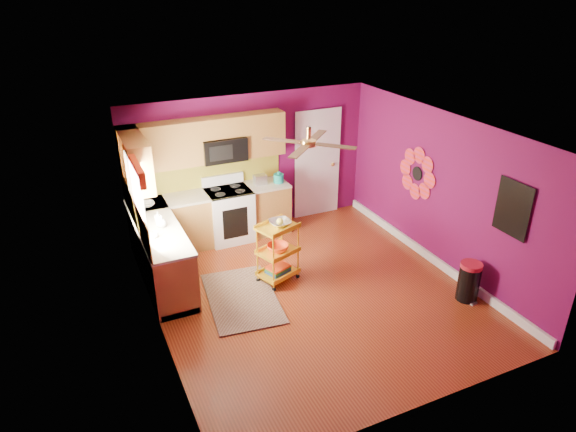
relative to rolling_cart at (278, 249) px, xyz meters
name	(u,v)px	position (x,y,z in m)	size (l,w,h in m)	color
ground	(312,292)	(0.32, -0.54, -0.54)	(5.00, 5.00, 0.00)	maroon
room_envelope	(316,192)	(0.34, -0.54, 1.09)	(4.54, 5.04, 2.52)	#620B45
lower_cabinets	(191,234)	(-1.03, 1.28, -0.11)	(2.81, 2.31, 0.94)	brown
electric_range	(229,214)	(-0.23, 1.63, -0.06)	(0.76, 0.66, 1.13)	white
upper_cabinetry	(184,148)	(-0.92, 1.63, 1.26)	(2.80, 2.30, 1.26)	brown
left_window	(135,185)	(-1.90, 0.51, 1.20)	(0.08, 1.35, 1.08)	white
panel_door	(317,165)	(1.67, 1.93, 0.48)	(0.95, 0.11, 2.15)	white
right_wall_art	(457,188)	(2.55, -0.88, 0.90)	(0.04, 2.74, 1.04)	black
ceiling_fan	(309,142)	(0.32, -0.34, 1.75)	(1.01, 1.01, 0.26)	#BF8C3F
shag_rug	(242,298)	(-0.70, -0.25, -0.53)	(0.98, 1.59, 0.02)	black
rolling_cart	(278,249)	(0.00, 0.00, 0.00)	(0.69, 0.60, 1.05)	yellow
trash_can	(469,281)	(2.31, -1.64, -0.24)	(0.36, 0.37, 0.60)	black
teal_kettle	(279,178)	(0.72, 1.60, 0.48)	(0.18, 0.18, 0.21)	#128A80
toaster	(260,180)	(0.38, 1.65, 0.49)	(0.22, 0.15, 0.18)	beige
soap_bottle_a	(158,218)	(-1.60, 0.81, 0.50)	(0.09, 0.09, 0.20)	#EA3F72
soap_bottle_b	(161,221)	(-1.58, 0.69, 0.49)	(0.14, 0.14, 0.18)	white
counter_dish	(147,204)	(-1.63, 1.56, 0.43)	(0.24, 0.24, 0.06)	white
counter_cup	(154,235)	(-1.75, 0.40, 0.44)	(0.11, 0.11, 0.09)	white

